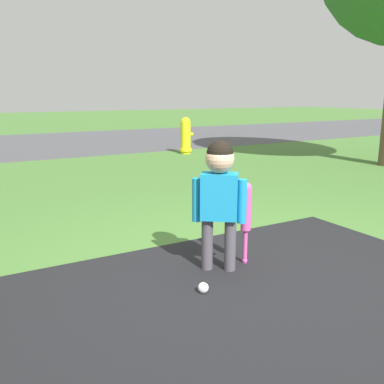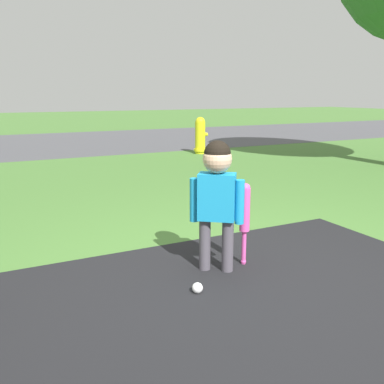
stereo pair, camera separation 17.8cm
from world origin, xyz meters
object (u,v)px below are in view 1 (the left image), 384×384
baseball_bat (246,212)px  fire_hydrant (186,136)px  sports_ball (203,288)px  child (219,188)px

baseball_bat → fire_hydrant: (2.64, 5.73, -0.03)m
sports_ball → fire_hydrant: 6.81m
child → baseball_bat: child is taller
child → fire_hydrant: bearing=100.6°
sports_ball → baseball_bat: bearing=26.8°
child → sports_ball: child is taller
baseball_bat → sports_ball: baseball_bat is taller
sports_ball → fire_hydrant: fire_hydrant is taller
child → fire_hydrant: (2.89, 5.73, -0.24)m
child → baseball_bat: bearing=38.5°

